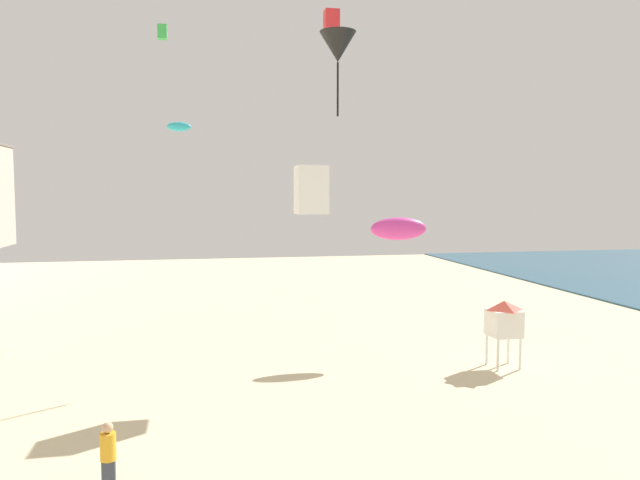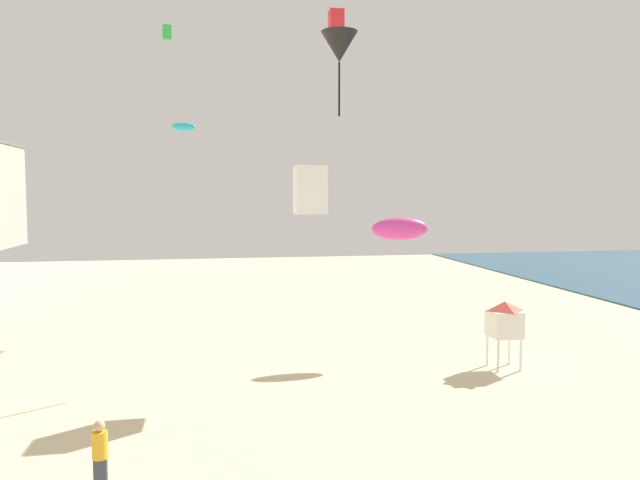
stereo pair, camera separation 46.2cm
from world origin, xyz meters
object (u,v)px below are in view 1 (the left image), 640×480
at_px(kite_white_box, 311,190).
at_px(lifeguard_stand, 504,319).
at_px(kite_black_delta, 338,47).
at_px(kite_cyan_parafoil, 179,127).
at_px(kite_green_box, 162,32).
at_px(kite_flyer, 108,455).
at_px(kite_red_box, 331,22).
at_px(kite_magenta_parafoil, 399,229).

bearing_deg(kite_white_box, lifeguard_stand, -2.55).
distance_m(kite_black_delta, kite_cyan_parafoil, 12.88).
relative_size(lifeguard_stand, kite_cyan_parafoil, 1.85).
bearing_deg(kite_green_box, kite_white_box, -70.65).
bearing_deg(kite_flyer, kite_cyan_parafoil, 54.69).
xyz_separation_m(kite_red_box, kite_cyan_parafoil, (-9.22, -0.60, -6.64)).
bearing_deg(kite_cyan_parafoil, kite_flyer, -92.43).
bearing_deg(kite_white_box, kite_red_box, 75.12).
bearing_deg(lifeguard_stand, kite_white_box, 165.08).
height_order(lifeguard_stand, kite_white_box, kite_white_box).
bearing_deg(kite_green_box, kite_red_box, -3.12).
distance_m(kite_black_delta, kite_white_box, 8.24).
distance_m(lifeguard_stand, kite_white_box, 8.82).
distance_m(kite_flyer, kite_cyan_parafoil, 25.19).
height_order(kite_magenta_parafoil, kite_green_box, kite_green_box).
relative_size(kite_flyer, kite_green_box, 1.96).
xyz_separation_m(kite_black_delta, kite_cyan_parafoil, (-7.05, 10.50, -2.42)).
height_order(lifeguard_stand, kite_magenta_parafoil, kite_magenta_parafoil).
bearing_deg(kite_magenta_parafoil, kite_flyer, -132.98).
height_order(kite_black_delta, kite_white_box, kite_black_delta).
bearing_deg(kite_green_box, kite_black_delta, -55.66).
bearing_deg(kite_black_delta, kite_red_box, 78.97).
xyz_separation_m(kite_red_box, kite_green_box, (-10.12, 0.55, -1.00)).
xyz_separation_m(lifeguard_stand, kite_white_box, (-7.35, 0.33, 4.87)).
bearing_deg(kite_white_box, kite_magenta_parafoil, 36.79).
height_order(kite_green_box, kite_cyan_parafoil, kite_green_box).
bearing_deg(kite_red_box, kite_flyer, -113.14).
distance_m(kite_flyer, kite_green_box, 28.78).
bearing_deg(kite_flyer, lifeguard_stand, -3.56).
bearing_deg(kite_red_box, kite_green_box, 176.88).
bearing_deg(kite_white_box, kite_cyan_parafoil, 107.69).
relative_size(kite_black_delta, kite_green_box, 4.33).
distance_m(kite_black_delta, kite_red_box, 12.06).
relative_size(kite_black_delta, kite_cyan_parafoil, 2.63).
relative_size(kite_flyer, kite_cyan_parafoil, 1.19).
height_order(lifeguard_stand, kite_cyan_parafoil, kite_cyan_parafoil).
height_order(kite_flyer, kite_magenta_parafoil, kite_magenta_parafoil).
bearing_deg(kite_magenta_parafoil, kite_white_box, -143.21).
relative_size(lifeguard_stand, kite_black_delta, 0.70).
bearing_deg(kite_cyan_parafoil, kite_white_box, -72.31).
height_order(kite_flyer, kite_white_box, kite_white_box).
bearing_deg(kite_white_box, kite_green_box, 109.35).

